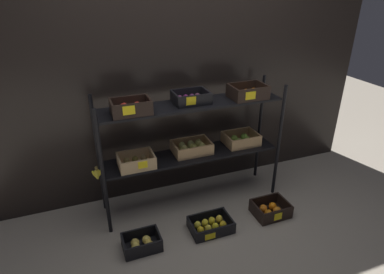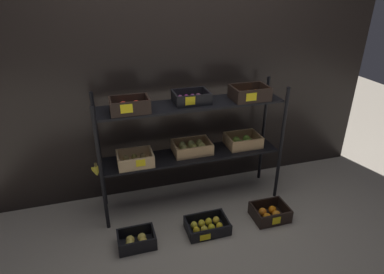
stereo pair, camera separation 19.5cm
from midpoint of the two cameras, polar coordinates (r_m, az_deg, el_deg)
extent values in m
plane|color=gray|center=(3.34, 1.70, -10.88)|extent=(10.00, 10.00, 0.00)
cube|color=black|center=(3.16, -0.19, 9.40)|extent=(4.06, 0.12, 2.20)
cylinder|color=black|center=(2.75, -13.65, -6.05)|extent=(0.03, 0.03, 1.15)
cylinder|color=black|center=(3.23, 16.96, -1.49)|extent=(0.03, 0.03, 1.15)
cylinder|color=black|center=(3.06, -14.14, -2.68)|extent=(0.03, 0.03, 1.15)
cylinder|color=black|center=(3.49, 13.92, 1.04)|extent=(0.03, 0.03, 1.15)
cube|color=black|center=(3.06, 1.82, -3.14)|extent=(1.62, 0.32, 0.02)
cube|color=black|center=(2.85, 1.96, 5.66)|extent=(1.62, 0.32, 0.02)
cube|color=tan|center=(2.91, -7.94, -4.63)|extent=(0.31, 0.23, 0.01)
cube|color=tan|center=(2.79, -7.64, -4.73)|extent=(0.31, 0.02, 0.10)
cube|color=tan|center=(2.98, -8.34, -2.69)|extent=(0.31, 0.02, 0.10)
cube|color=tan|center=(2.87, -10.88, -4.05)|extent=(0.02, 0.20, 0.10)
cube|color=tan|center=(2.91, -5.16, -3.29)|extent=(0.02, 0.20, 0.10)
ellipsoid|color=brown|center=(2.85, -9.36, -4.52)|extent=(0.05, 0.05, 0.07)
ellipsoid|color=brown|center=(2.86, -7.94, -4.28)|extent=(0.05, 0.05, 0.07)
ellipsoid|color=brown|center=(2.87, -6.40, -4.13)|extent=(0.05, 0.05, 0.07)
ellipsoid|color=brown|center=(2.92, -9.60, -3.82)|extent=(0.05, 0.05, 0.07)
ellipsoid|color=brown|center=(2.92, -8.14, -3.64)|extent=(0.05, 0.05, 0.07)
ellipsoid|color=brown|center=(2.93, -6.68, -3.44)|extent=(0.05, 0.05, 0.07)
cube|color=yellow|center=(2.78, -6.97, -4.56)|extent=(0.08, 0.01, 0.06)
cube|color=tan|center=(3.08, 1.81, -2.59)|extent=(0.35, 0.24, 0.01)
cube|color=tan|center=(2.96, 2.51, -2.68)|extent=(0.35, 0.02, 0.09)
cube|color=tan|center=(3.15, 1.17, -0.79)|extent=(0.35, 0.02, 0.09)
cube|color=tan|center=(3.01, -1.22, -2.13)|extent=(0.02, 0.21, 0.09)
cube|color=tan|center=(3.11, 4.77, -1.29)|extent=(0.02, 0.21, 0.09)
ellipsoid|color=tan|center=(3.00, 0.54, -2.28)|extent=(0.07, 0.07, 0.09)
ellipsoid|color=#ADAC4B|center=(3.03, 2.07, -2.00)|extent=(0.07, 0.07, 0.09)
ellipsoid|color=tan|center=(3.05, 3.61, -1.83)|extent=(0.07, 0.07, 0.09)
ellipsoid|color=tan|center=(3.06, 0.12, -1.62)|extent=(0.07, 0.07, 0.09)
ellipsoid|color=tan|center=(3.09, 1.66, -1.41)|extent=(0.07, 0.07, 0.09)
ellipsoid|color=tan|center=(3.11, 3.07, -1.24)|extent=(0.07, 0.07, 0.09)
cube|color=tan|center=(3.26, 10.52, -1.35)|extent=(0.32, 0.25, 0.01)
cube|color=tan|center=(3.14, 11.54, -1.39)|extent=(0.32, 0.02, 0.10)
cube|color=tan|center=(3.33, 9.70, 0.37)|extent=(0.32, 0.02, 0.10)
cube|color=tan|center=(3.17, 8.10, -0.84)|extent=(0.02, 0.22, 0.10)
cube|color=tan|center=(3.30, 12.98, -0.14)|extent=(0.02, 0.22, 0.10)
sphere|color=#85B043|center=(3.19, 10.09, -1.12)|extent=(0.07, 0.07, 0.07)
sphere|color=#86BB40|center=(3.24, 11.62, -0.82)|extent=(0.07, 0.07, 0.07)
sphere|color=#91C241|center=(3.24, 9.42, -0.56)|extent=(0.07, 0.07, 0.07)
sphere|color=#82C13F|center=(3.29, 11.15, -0.31)|extent=(0.07, 0.07, 0.07)
cube|color=black|center=(2.69, -8.72, 4.45)|extent=(0.32, 0.21, 0.01)
cube|color=black|center=(2.57, -8.48, 4.93)|extent=(0.32, 0.02, 0.11)
cube|color=black|center=(2.76, -9.12, 6.30)|extent=(0.32, 0.02, 0.11)
cube|color=black|center=(2.65, -12.02, 5.26)|extent=(0.02, 0.18, 0.11)
cube|color=black|center=(2.69, -5.63, 5.99)|extent=(0.02, 0.18, 0.11)
sphere|color=red|center=(2.64, -9.72, 4.95)|extent=(0.07, 0.07, 0.07)
sphere|color=red|center=(2.66, -7.62, 5.25)|extent=(0.07, 0.07, 0.07)
sphere|color=red|center=(2.70, -9.91, 5.39)|extent=(0.07, 0.07, 0.07)
sphere|color=red|center=(2.70, -7.65, 5.59)|extent=(0.07, 0.07, 0.07)
cube|color=yellow|center=(2.56, -9.22, 4.90)|extent=(0.10, 0.01, 0.07)
cube|color=black|center=(2.87, 1.78, 6.13)|extent=(0.31, 0.23, 0.01)
cube|color=black|center=(2.75, 2.50, 6.39)|extent=(0.31, 0.02, 0.09)
cube|color=black|center=(2.95, 1.12, 7.74)|extent=(0.31, 0.02, 0.09)
cube|color=black|center=(2.81, -1.08, 6.82)|extent=(0.02, 0.20, 0.09)
cube|color=black|center=(2.90, 4.57, 7.34)|extent=(0.02, 0.20, 0.09)
sphere|color=#5A2F51|center=(2.79, 0.46, 6.23)|extent=(0.05, 0.05, 0.05)
sphere|color=#611854|center=(2.80, 1.61, 6.29)|extent=(0.05, 0.05, 0.05)
sphere|color=#581759|center=(2.82, 2.62, 6.44)|extent=(0.05, 0.05, 0.05)
sphere|color=#622353|center=(2.84, 3.80, 6.52)|extent=(0.05, 0.05, 0.05)
sphere|color=#621852|center=(2.83, 0.05, 6.54)|extent=(0.05, 0.05, 0.05)
sphere|color=#61184B|center=(2.85, 1.15, 6.66)|extent=(0.05, 0.05, 0.05)
sphere|color=#561F5B|center=(2.87, 2.30, 6.77)|extent=(0.05, 0.05, 0.05)
sphere|color=#5B234E|center=(2.89, 3.41, 6.87)|extent=(0.05, 0.05, 0.05)
sphere|color=#612D51|center=(2.88, -0.14, 6.87)|extent=(0.05, 0.05, 0.05)
sphere|color=#5E1952|center=(2.90, 0.95, 6.99)|extent=(0.05, 0.05, 0.05)
sphere|color=#5B2751|center=(2.91, 2.01, 7.06)|extent=(0.05, 0.05, 0.05)
sphere|color=#5A2E46|center=(2.93, 3.02, 7.16)|extent=(0.05, 0.05, 0.05)
cube|color=yellow|center=(2.73, 1.75, 6.28)|extent=(0.09, 0.01, 0.07)
cube|color=black|center=(3.02, 11.77, 6.60)|extent=(0.33, 0.24, 0.01)
cube|color=black|center=(2.90, 12.90, 7.00)|extent=(0.33, 0.02, 0.11)
cube|color=black|center=(3.09, 10.91, 8.33)|extent=(0.33, 0.02, 0.11)
cube|color=black|center=(2.93, 9.17, 7.49)|extent=(0.02, 0.21, 0.11)
cube|color=black|center=(3.07, 14.46, 7.87)|extent=(0.02, 0.21, 0.11)
sphere|color=orange|center=(2.94, 10.81, 6.93)|extent=(0.06, 0.06, 0.06)
sphere|color=orange|center=(2.97, 12.20, 7.00)|extent=(0.06, 0.06, 0.06)
sphere|color=orange|center=(3.01, 13.46, 7.13)|extent=(0.06, 0.06, 0.06)
sphere|color=orange|center=(3.00, 10.21, 7.39)|extent=(0.06, 0.06, 0.06)
sphere|color=orange|center=(3.04, 11.57, 7.47)|extent=(0.06, 0.06, 0.06)
sphere|color=orange|center=(3.08, 12.86, 7.58)|extent=(0.06, 0.06, 0.06)
cube|color=yellow|center=(2.88, 12.26, 6.81)|extent=(0.10, 0.00, 0.07)
cylinder|color=brown|center=(2.90, -14.65, -4.73)|extent=(0.02, 0.02, 0.02)
ellipsoid|color=yellow|center=(2.93, -14.82, -5.77)|extent=(0.07, 0.03, 0.10)
ellipsoid|color=yellow|center=(2.93, -14.61, -5.80)|extent=(0.05, 0.03, 0.10)
ellipsoid|color=yellow|center=(2.93, -14.42, -5.71)|extent=(0.05, 0.03, 0.10)
ellipsoid|color=yellow|center=(2.94, -14.17, -5.64)|extent=(0.08, 0.03, 0.10)
cube|color=black|center=(2.88, -7.58, -18.15)|extent=(0.31, 0.21, 0.01)
cube|color=black|center=(2.76, -7.29, -18.61)|extent=(0.31, 0.02, 0.11)
cube|color=black|center=(2.91, -7.99, -15.99)|extent=(0.31, 0.02, 0.11)
cube|color=black|center=(2.83, -10.70, -17.71)|extent=(0.02, 0.18, 0.11)
cube|color=black|center=(2.85, -4.65, -16.79)|extent=(0.02, 0.18, 0.11)
sphere|color=gold|center=(2.83, -8.71, -18.03)|extent=(0.07, 0.07, 0.07)
sphere|color=gold|center=(2.83, -6.47, -17.77)|extent=(0.07, 0.07, 0.07)
sphere|color=gold|center=(2.86, -8.75, -17.37)|extent=(0.07, 0.07, 0.07)
sphere|color=#E2C550|center=(2.87, -6.77, -17.03)|extent=(0.07, 0.07, 0.07)
cube|color=black|center=(2.99, 4.52, -15.88)|extent=(0.37, 0.25, 0.01)
cube|color=black|center=(2.88, 5.42, -16.54)|extent=(0.37, 0.02, 0.10)
cube|color=black|center=(3.04, 3.76, -13.73)|extent=(0.37, 0.02, 0.10)
cube|color=black|center=(2.91, 1.20, -15.78)|extent=(0.02, 0.22, 0.10)
cube|color=black|center=(3.01, 7.78, -14.38)|extent=(0.02, 0.22, 0.10)
ellipsoid|color=yellow|center=(2.91, 2.77, -16.09)|extent=(0.06, 0.06, 0.08)
ellipsoid|color=yellow|center=(2.92, 4.13, -15.86)|extent=(0.06, 0.06, 0.08)
ellipsoid|color=yellow|center=(2.94, 5.40, -15.58)|extent=(0.06, 0.06, 0.08)
ellipsoid|color=yellow|center=(2.97, 6.76, -15.28)|extent=(0.06, 0.06, 0.08)
ellipsoid|color=yellow|center=(2.96, 2.29, -15.21)|extent=(0.06, 0.06, 0.08)
ellipsoid|color=yellow|center=(2.98, 3.62, -14.88)|extent=(0.06, 0.06, 0.08)
ellipsoid|color=yellow|center=(3.00, 4.84, -14.59)|extent=(0.06, 0.06, 0.08)
ellipsoid|color=yellow|center=(3.02, 6.14, -14.30)|extent=(0.06, 0.06, 0.08)
cube|color=yellow|center=(2.86, 4.37, -17.11)|extent=(0.09, 0.01, 0.06)
cube|color=black|center=(3.22, 15.07, -13.38)|extent=(0.32, 0.25, 0.01)
cube|color=black|center=(3.10, 16.34, -13.74)|extent=(0.32, 0.02, 0.12)
cube|color=black|center=(3.26, 14.14, -11.30)|extent=(0.32, 0.02, 0.12)
cube|color=black|center=(3.11, 12.73, -13.13)|extent=(0.02, 0.22, 0.12)
cube|color=black|center=(3.25, 17.57, -11.86)|extent=(0.02, 0.22, 0.12)
sphere|color=orange|center=(3.14, 14.74, -13.40)|extent=(0.07, 0.07, 0.07)
sphere|color=orange|center=(3.19, 16.26, -12.90)|extent=(0.07, 0.07, 0.07)
sphere|color=orange|center=(3.19, 13.98, -12.58)|extent=(0.07, 0.07, 0.07)
sphere|color=orange|center=(3.24, 15.58, -12.17)|extent=(0.07, 0.07, 0.07)
cube|color=yellow|center=(3.09, 16.36, -13.89)|extent=(0.08, 0.01, 0.07)
camera|label=1|loc=(0.10, -88.13, 0.91)|focal=30.55mm
camera|label=2|loc=(0.10, 91.87, -0.91)|focal=30.55mm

